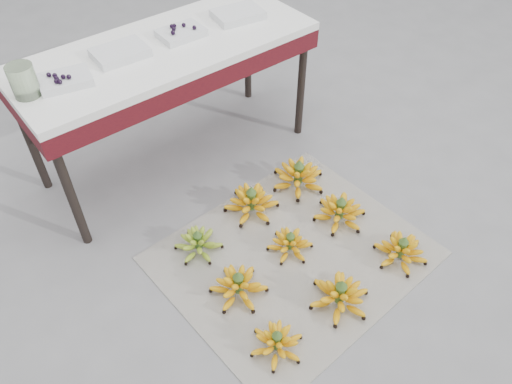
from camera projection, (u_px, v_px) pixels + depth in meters
ground at (312, 247)px, 2.58m from camera, size 60.00×60.00×0.00m
newspaper_mat at (293, 255)px, 2.54m from camera, size 1.30×1.11×0.01m
bunch_front_left at (277, 343)px, 2.14m from camera, size 0.29×0.29×0.14m
bunch_front_center at (340, 295)px, 2.30m from camera, size 0.37×0.37×0.17m
bunch_front_right at (401, 251)px, 2.49m from camera, size 0.29×0.29×0.16m
bunch_mid_left at (239, 286)px, 2.34m from camera, size 0.29×0.29×0.17m
bunch_mid_center at (290, 244)px, 2.53m from camera, size 0.25×0.25×0.14m
bunch_mid_right at (340, 212)px, 2.67m from camera, size 0.35×0.35×0.17m
bunch_back_left at (198, 243)px, 2.53m from camera, size 0.24×0.24×0.15m
bunch_back_center at (251, 202)px, 2.72m from camera, size 0.30×0.30×0.18m
bunch_back_right at (298, 177)px, 2.86m from camera, size 0.39×0.39×0.19m
vendor_table at (167, 60)px, 2.61m from camera, size 1.58×0.63×0.76m
tray_far_left at (65, 80)px, 2.28m from camera, size 0.26×0.21×0.06m
tray_left at (120, 53)px, 2.45m from camera, size 0.27×0.20×0.04m
tray_right at (181, 33)px, 2.60m from camera, size 0.23×0.17×0.06m
tray_far_right at (238, 14)px, 2.74m from camera, size 0.29×0.23×0.04m
glass_jar at (23, 81)px, 2.17m from camera, size 0.14×0.14×0.15m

